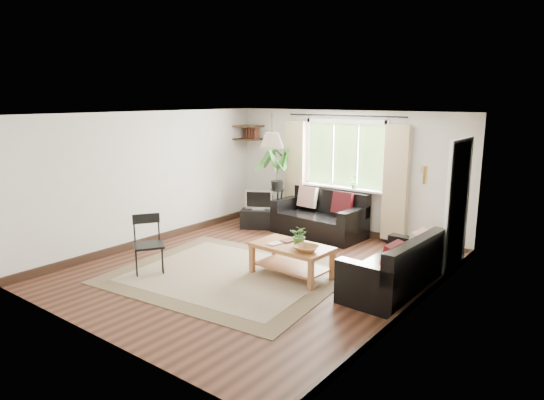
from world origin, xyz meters
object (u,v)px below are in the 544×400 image
Objects in this scene: sofa_right at (392,265)px; palm_stand at (277,186)px; coffee_table at (292,261)px; tv_stand at (259,219)px; sofa_back at (319,215)px; folding_chair at (149,246)px.

palm_stand is (-3.39, 1.89, 0.45)m from sofa_right.
coffee_table is 3.01m from palm_stand.
tv_stand is (-3.57, 1.51, -0.19)m from sofa_right.
sofa_right is at bearing -33.92° from sofa_back.
sofa_right is at bearing 13.28° from coffee_table.
sofa_back is at bearing 18.80° from folding_chair.
sofa_right is at bearing -51.34° from tv_stand.
palm_stand reaches higher than sofa_back.
palm_stand is 1.85× the size of folding_chair.
coffee_table is at bearing -20.59° from folding_chair.
folding_chair is (-0.87, -3.40, 0.04)m from sofa_back.
sofa_back is at bearing -16.07° from tv_stand.
sofa_right is at bearing -29.14° from palm_stand.
tv_stand is 0.43× the size of palm_stand.
sofa_right is 1.38× the size of coffee_table.
sofa_back reaches higher than coffee_table.
sofa_right reaches higher than tv_stand.
folding_chair is at bearing -60.53° from sofa_right.
palm_stand reaches higher than folding_chair.
palm_stand is 3.52m from folding_chair.
coffee_table is 0.71× the size of palm_stand.
sofa_right is 3.90m from palm_stand.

